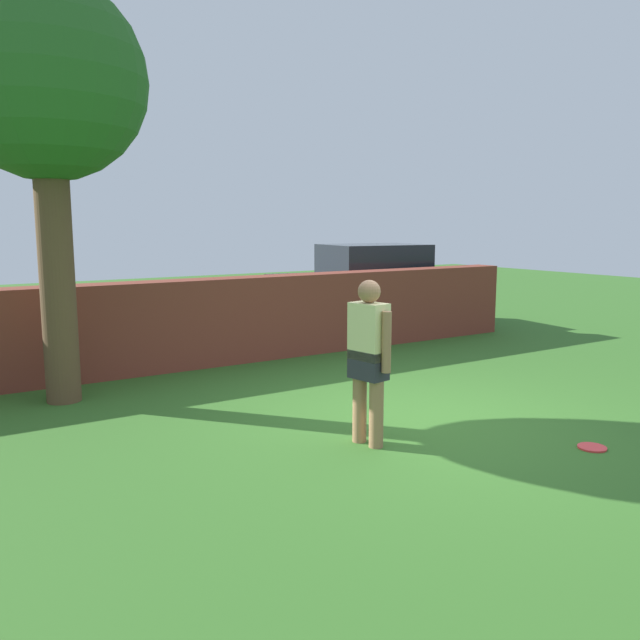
{
  "coord_description": "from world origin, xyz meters",
  "views": [
    {
      "loc": [
        -4.56,
        -5.22,
        2.15
      ],
      "look_at": [
        -0.45,
        1.25,
        1.0
      ],
      "focal_mm": 36.25,
      "sensor_mm": 36.0,
      "label": 1
    }
  ],
  "objects": [
    {
      "name": "ground_plane",
      "position": [
        0.0,
        0.0,
        0.0
      ],
      "size": [
        40.0,
        40.0,
        0.0
      ],
      "primitive_type": "plane",
      "color": "#336623"
    },
    {
      "name": "brick_wall",
      "position": [
        -1.5,
        3.89,
        0.66
      ],
      "size": [
        13.43,
        0.5,
        1.32
      ],
      "primitive_type": "cube",
      "color": "brown",
      "rests_on": "ground"
    },
    {
      "name": "tree",
      "position": [
        -3.09,
        2.92,
        3.69
      ],
      "size": [
        2.3,
        2.3,
        4.93
      ],
      "color": "brown",
      "rests_on": "ground"
    },
    {
      "name": "person",
      "position": [
        -0.89,
        -0.32,
        0.9
      ],
      "size": [
        0.28,
        0.53,
        1.62
      ],
      "rotation": [
        0.0,
        0.0,
        -1.38
      ],
      "color": "#9E704C",
      "rests_on": "ground"
    },
    {
      "name": "car",
      "position": [
        3.57,
        5.49,
        0.86
      ],
      "size": [
        4.35,
        2.26,
        1.72
      ],
      "rotation": [
        0.0,
        0.0,
        -0.1
      ],
      "color": "black",
      "rests_on": "ground"
    },
    {
      "name": "frisbee_red",
      "position": [
        0.86,
        -1.59,
        0.01
      ],
      "size": [
        0.27,
        0.27,
        0.02
      ],
      "primitive_type": "cylinder",
      "color": "red",
      "rests_on": "ground"
    }
  ]
}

